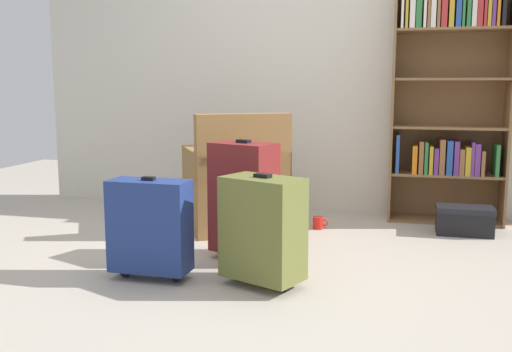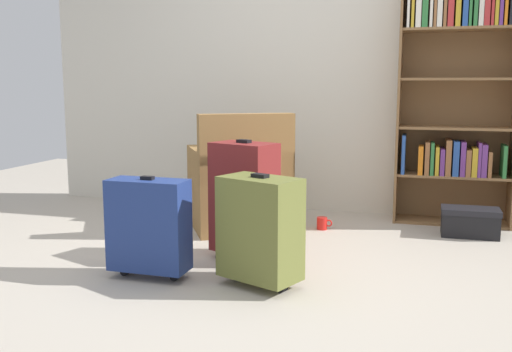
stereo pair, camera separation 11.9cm
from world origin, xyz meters
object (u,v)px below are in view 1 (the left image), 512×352
Objects in this scene: armchair at (235,188)px; bookshelf at (450,95)px; suitcase_navy_blue at (150,226)px; mug at (318,223)px; suitcase_olive at (263,228)px; storage_box at (464,220)px; suitcase_dark_red at (244,198)px.

bookshelf is at bearing 22.10° from armchair.
armchair is 1.61× the size of suitcase_navy_blue.
mug is at bearing 11.34° from armchair.
bookshelf is at bearing 60.08° from suitcase_olive.
storage_box is 1.77m from suitcase_dark_red.
mug is 1.02m from suitcase_dark_red.
mug is at bearing -151.56° from bookshelf.
mug is 1.62m from suitcase_navy_blue.
storage_box is 0.69× the size of suitcase_navy_blue.
mug is at bearing 68.02° from suitcase_dark_red.
suitcase_olive is (0.51, -1.23, 0.01)m from armchair.
mug is 0.29× the size of storage_box.
bookshelf is 1.01m from storage_box.
storage_box is 0.65× the size of suitcase_olive.
mug is (0.63, 0.13, -0.27)m from armchair.
bookshelf is at bearing 28.44° from mug.
bookshelf reaches higher than armchair.
suitcase_olive is (-0.12, -1.36, 0.28)m from mug.
storage_box is at bearing 50.53° from suitcase_olive.
armchair is 0.81m from suitcase_dark_red.
mug is at bearing 84.80° from suitcase_olive.
bookshelf is 1.98× the size of armchair.
suitcase_olive is 0.82× the size of suitcase_dark_red.
bookshelf is 3.00× the size of suitcase_olive.
bookshelf is 1.46m from mug.
suitcase_olive is 0.53m from suitcase_dark_red.
suitcase_olive is at bearing -119.92° from bookshelf.
bookshelf is at bearing 105.98° from storage_box.
bookshelf is 4.59× the size of storage_box.
suitcase_olive reaches higher than storage_box.
suitcase_dark_red is (-0.36, -0.89, 0.35)m from mug.
storage_box is 1.90m from suitcase_olive.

